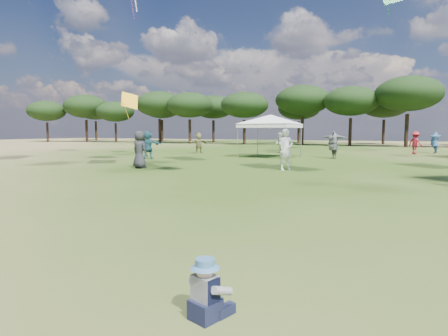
# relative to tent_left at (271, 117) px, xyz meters

# --- Properties ---
(tree_line) EXTENTS (108.78, 17.63, 7.77)m
(tree_line) POSITION_rel_tent_left_xyz_m (7.88, 24.56, 2.77)
(tree_line) COLOR black
(tree_line) RESTS_ON ground
(tent_left) EXTENTS (6.80, 6.80, 3.08)m
(tent_left) POSITION_rel_tent_left_xyz_m (0.00, 0.00, 0.00)
(tent_left) COLOR gray
(tent_left) RESTS_ON ground
(toddler) EXTENTS (0.43, 0.46, 0.57)m
(toddler) POSITION_rel_tent_left_xyz_m (5.76, -20.77, -2.40)
(toddler) COLOR black
(toddler) RESTS_ON ground
(festival_crowd) EXTENTS (27.96, 21.49, 1.86)m
(festival_crowd) POSITION_rel_tent_left_xyz_m (6.15, -0.16, -1.81)
(festival_crowd) COLOR #947251
(festival_crowd) RESTS_ON ground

